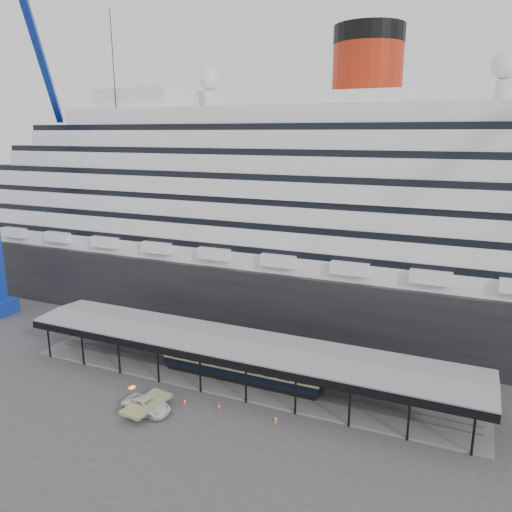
% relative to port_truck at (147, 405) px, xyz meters
% --- Properties ---
extents(ground, '(200.00, 200.00, 0.00)m').
position_rel_port_truck_xyz_m(ground, '(6.04, 5.14, -0.77)').
color(ground, '#3D3D3F').
rests_on(ground, ground).
extents(cruise_ship, '(130.00, 30.00, 43.90)m').
position_rel_port_truck_xyz_m(cruise_ship, '(6.09, 37.14, 17.58)').
color(cruise_ship, black).
rests_on(cruise_ship, ground).
extents(platform_canopy, '(56.00, 9.18, 5.30)m').
position_rel_port_truck_xyz_m(platform_canopy, '(6.04, 10.14, 1.59)').
color(platform_canopy, slate).
rests_on(platform_canopy, ground).
extents(port_truck, '(5.77, 3.10, 1.54)m').
position_rel_port_truck_xyz_m(port_truck, '(0.00, 0.00, 0.00)').
color(port_truck, silver).
rests_on(port_truck, ground).
extents(pullman_carriage, '(20.26, 2.84, 19.89)m').
position_rel_port_truck_xyz_m(pullman_carriage, '(6.34, 10.14, 1.67)').
color(pullman_carriage, black).
rests_on(pullman_carriage, ground).
extents(traffic_cone_left, '(0.35, 0.35, 0.68)m').
position_rel_port_truck_xyz_m(traffic_cone_left, '(6.89, 3.52, -0.43)').
color(traffic_cone_left, red).
rests_on(traffic_cone_left, ground).
extents(traffic_cone_mid, '(0.46, 0.46, 0.71)m').
position_rel_port_truck_xyz_m(traffic_cone_mid, '(2.94, 2.93, -0.42)').
color(traffic_cone_mid, '#ED400D').
rests_on(traffic_cone_mid, ground).
extents(traffic_cone_right, '(0.40, 0.40, 0.72)m').
position_rel_port_truck_xyz_m(traffic_cone_right, '(13.40, 3.72, -0.41)').
color(traffic_cone_right, orange).
rests_on(traffic_cone_right, ground).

